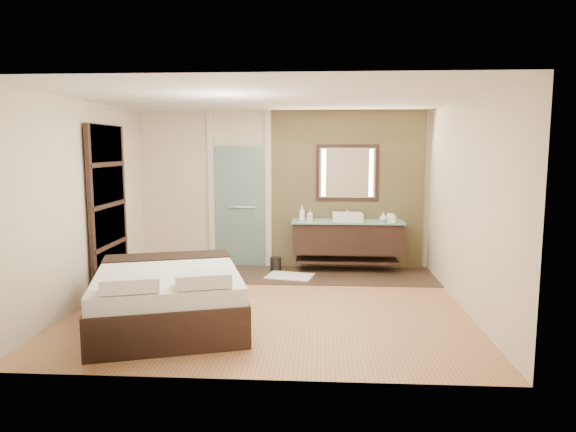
# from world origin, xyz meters

# --- Properties ---
(floor) EXTENTS (5.00, 5.00, 0.00)m
(floor) POSITION_xyz_m (0.00, 0.00, 0.00)
(floor) COLOR olive
(floor) RESTS_ON ground
(tile_strip) EXTENTS (3.80, 1.30, 0.01)m
(tile_strip) POSITION_xyz_m (0.60, 1.60, 0.01)
(tile_strip) COLOR #32271B
(tile_strip) RESTS_ON floor
(stone_wall) EXTENTS (2.60, 0.08, 2.70)m
(stone_wall) POSITION_xyz_m (1.10, 2.21, 1.35)
(stone_wall) COLOR tan
(stone_wall) RESTS_ON floor
(vanity) EXTENTS (1.85, 0.55, 0.88)m
(vanity) POSITION_xyz_m (1.10, 1.92, 0.58)
(vanity) COLOR black
(vanity) RESTS_ON stone_wall
(mirror_unit) EXTENTS (1.06, 0.04, 0.96)m
(mirror_unit) POSITION_xyz_m (1.10, 2.16, 1.65)
(mirror_unit) COLOR black
(mirror_unit) RESTS_ON stone_wall
(frosted_door) EXTENTS (1.10, 0.12, 2.70)m
(frosted_door) POSITION_xyz_m (-0.75, 2.20, 1.14)
(frosted_door) COLOR #9EC8C5
(frosted_door) RESTS_ON floor
(shoji_partition) EXTENTS (0.06, 1.20, 2.40)m
(shoji_partition) POSITION_xyz_m (-2.43, 0.60, 1.21)
(shoji_partition) COLOR black
(shoji_partition) RESTS_ON floor
(bed) EXTENTS (2.18, 2.46, 0.80)m
(bed) POSITION_xyz_m (-1.15, -0.82, 0.33)
(bed) COLOR black
(bed) RESTS_ON floor
(bath_mat) EXTENTS (0.81, 0.64, 0.02)m
(bath_mat) POSITION_xyz_m (0.16, 1.44, 0.02)
(bath_mat) COLOR white
(bath_mat) RESTS_ON floor
(waste_bin) EXTENTS (0.24, 0.24, 0.24)m
(waste_bin) POSITION_xyz_m (-0.10, 1.85, 0.12)
(waste_bin) COLOR black
(waste_bin) RESTS_ON floor
(tissue_box) EXTENTS (0.16, 0.16, 0.10)m
(tissue_box) POSITION_xyz_m (1.82, 1.76, 0.92)
(tissue_box) COLOR white
(tissue_box) RESTS_ON vanity
(soap_bottle_a) EXTENTS (0.10, 0.11, 0.25)m
(soap_bottle_a) POSITION_xyz_m (0.34, 1.91, 0.99)
(soap_bottle_a) COLOR white
(soap_bottle_a) RESTS_ON vanity
(soap_bottle_b) EXTENTS (0.09, 0.09, 0.18)m
(soap_bottle_b) POSITION_xyz_m (0.47, 1.90, 0.96)
(soap_bottle_b) COLOR #B2B2B2
(soap_bottle_b) RESTS_ON vanity
(soap_bottle_c) EXTENTS (0.14, 0.14, 0.16)m
(soap_bottle_c) POSITION_xyz_m (1.68, 1.81, 0.94)
(soap_bottle_c) COLOR silver
(soap_bottle_c) RESTS_ON vanity
(cup) EXTENTS (0.15, 0.15, 0.11)m
(cup) POSITION_xyz_m (1.83, 2.04, 0.92)
(cup) COLOR white
(cup) RESTS_ON vanity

